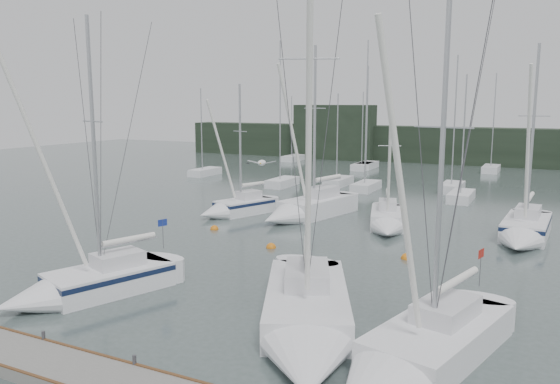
{
  "coord_description": "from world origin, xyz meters",
  "views": [
    {
      "loc": [
        9.07,
        -16.13,
        8.41
      ],
      "look_at": [
        -1.5,
        5.0,
        4.51
      ],
      "focal_mm": 35.0,
      "sensor_mm": 36.0,
      "label": 1
    }
  ],
  "objects": [
    {
      "name": "sailboat_near_center",
      "position": [
        1.73,
        0.7,
        0.56
      ],
      "size": [
        7.16,
        10.97,
        16.93
      ],
      "rotation": [
        0.0,
        0.0,
        0.42
      ],
      "color": "white",
      "rests_on": "ground"
    },
    {
      "name": "far_treeline",
      "position": [
        0.0,
        62.0,
        2.5
      ],
      "size": [
        90.0,
        4.0,
        5.0
      ],
      "primitive_type": "cube",
      "color": "black",
      "rests_on": "ground"
    },
    {
      "name": "sailboat_mid_b",
      "position": [
        -6.85,
        19.51,
        0.62
      ],
      "size": [
        4.88,
        9.47,
        13.28
      ],
      "rotation": [
        0.0,
        0.0,
        -0.25
      ],
      "color": "white",
      "rests_on": "ground"
    },
    {
      "name": "far_building_left",
      "position": [
        -20.0,
        60.0,
        4.0
      ],
      "size": [
        12.0,
        3.0,
        8.0
      ],
      "primitive_type": "cube",
      "color": "black",
      "rests_on": "ground"
    },
    {
      "name": "buoy_a",
      "position": [
        -5.21,
        11.27,
        0.0
      ],
      "size": [
        0.58,
        0.58,
        0.58
      ],
      "primitive_type": "sphere",
      "color": "orange",
      "rests_on": "ground"
    },
    {
      "name": "buoy_b",
      "position": [
        2.42,
        12.56,
        0.0
      ],
      "size": [
        0.62,
        0.62,
        0.62
      ],
      "primitive_type": "sphere",
      "color": "orange",
      "rests_on": "ground"
    },
    {
      "name": "sailboat_mid_a",
      "position": [
        -12.04,
        18.2,
        0.54
      ],
      "size": [
        4.33,
        6.6,
        10.44
      ],
      "rotation": [
        0.0,
        0.0,
        -0.37
      ],
      "color": "white",
      "rests_on": "ground"
    },
    {
      "name": "mast_forest",
      "position": [
        6.41,
        41.85,
        0.47
      ],
      "size": [
        58.6,
        27.46,
        14.37
      ],
      "color": "white",
      "rests_on": "ground"
    },
    {
      "name": "sailboat_near_right",
      "position": [
        5.63,
        -0.1,
        0.51
      ],
      "size": [
        4.98,
        9.57,
        12.96
      ],
      "rotation": [
        0.0,
        0.0,
        -0.26
      ],
      "color": "white",
      "rests_on": "ground"
    },
    {
      "name": "sailboat_mid_d",
      "position": [
        7.89,
        19.44,
        0.59
      ],
      "size": [
        2.99,
        8.47,
        12.69
      ],
      "rotation": [
        0.0,
        0.0,
        -0.05
      ],
      "color": "white",
      "rests_on": "ground"
    },
    {
      "name": "sailboat_mid_c",
      "position": [
        -0.39,
        18.78,
        0.51
      ],
      "size": [
        3.92,
        7.12,
        9.17
      ],
      "rotation": [
        0.0,
        0.0,
        0.27
      ],
      "color": "white",
      "rests_on": "ground"
    },
    {
      "name": "sailboat_near_left",
      "position": [
        -8.8,
        0.1,
        0.54
      ],
      "size": [
        5.09,
        7.98,
        12.85
      ],
      "rotation": [
        0.0,
        0.0,
        -0.35
      ],
      "color": "white",
      "rests_on": "ground"
    },
    {
      "name": "seagull",
      "position": [
        0.39,
        -0.15,
        6.4
      ],
      "size": [
        0.97,
        0.46,
        0.19
      ],
      "rotation": [
        0.0,
        0.0,
        0.23
      ],
      "color": "white",
      "rests_on": "ground"
    },
    {
      "name": "buoy_c",
      "position": [
        -10.76,
        13.71,
        0.0
      ],
      "size": [
        0.56,
        0.56,
        0.56
      ],
      "primitive_type": "sphere",
      "color": "orange",
      "rests_on": "ground"
    },
    {
      "name": "ground",
      "position": [
        0.0,
        0.0,
        0.0
      ],
      "size": [
        160.0,
        160.0,
        0.0
      ],
      "primitive_type": "plane",
      "color": "#43524F",
      "rests_on": "ground"
    }
  ]
}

